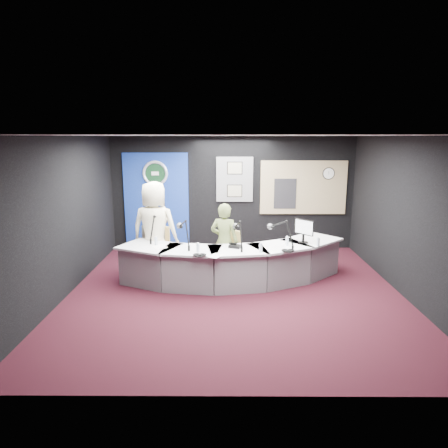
{
  "coord_description": "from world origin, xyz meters",
  "views": [
    {
      "loc": [
        -0.16,
        -6.86,
        2.78
      ],
      "look_at": [
        -0.2,
        0.8,
        1.1
      ],
      "focal_mm": 32.0,
      "sensor_mm": 36.0,
      "label": 1
    }
  ],
  "objects_px": {
    "armchair_left": "(155,250)",
    "armchair_right": "(224,253)",
    "person_man": "(155,229)",
    "broadcast_desk": "(232,263)",
    "person_woman": "(224,242)"
  },
  "relations": [
    {
      "from": "armchair_left",
      "to": "armchair_right",
      "type": "bearing_deg",
      "value": -1.54
    },
    {
      "from": "person_man",
      "to": "broadcast_desk",
      "type": "bearing_deg",
      "value": 172.36
    },
    {
      "from": "armchair_left",
      "to": "person_man",
      "type": "bearing_deg",
      "value": 0.0
    },
    {
      "from": "person_man",
      "to": "person_woman",
      "type": "relative_size",
      "value": 1.26
    },
    {
      "from": "broadcast_desk",
      "to": "person_woman",
      "type": "bearing_deg",
      "value": 129.47
    },
    {
      "from": "armchair_left",
      "to": "person_man",
      "type": "relative_size",
      "value": 0.53
    },
    {
      "from": "broadcast_desk",
      "to": "armchair_left",
      "type": "bearing_deg",
      "value": 164.13
    },
    {
      "from": "broadcast_desk",
      "to": "armchair_right",
      "type": "xyz_separation_m",
      "value": [
        -0.14,
        0.17,
        0.15
      ]
    },
    {
      "from": "person_man",
      "to": "person_woman",
      "type": "height_order",
      "value": "person_man"
    },
    {
      "from": "armchair_left",
      "to": "armchair_right",
      "type": "height_order",
      "value": "armchair_right"
    },
    {
      "from": "armchair_right",
      "to": "person_man",
      "type": "height_order",
      "value": "person_man"
    },
    {
      "from": "broadcast_desk",
      "to": "person_man",
      "type": "xyz_separation_m",
      "value": [
        -1.56,
        0.44,
        0.59
      ]
    },
    {
      "from": "person_woman",
      "to": "broadcast_desk",
      "type": "bearing_deg",
      "value": 145.85
    },
    {
      "from": "armchair_left",
      "to": "armchair_right",
      "type": "relative_size",
      "value": 0.97
    },
    {
      "from": "armchair_right",
      "to": "person_woman",
      "type": "relative_size",
      "value": 0.69
    }
  ]
}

